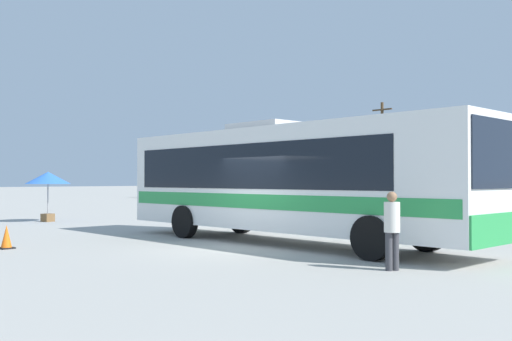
# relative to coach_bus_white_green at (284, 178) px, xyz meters

# --- Properties ---
(ground_plane) EXTENTS (300.00, 300.00, 0.00)m
(ground_plane) POSITION_rel_coach_bus_white_green_xyz_m (-0.12, 8.03, -1.92)
(ground_plane) COLOR #A3A099
(coach_bus_white_green) EXTENTS (12.55, 3.68, 3.59)m
(coach_bus_white_green) POSITION_rel_coach_bus_white_green_xyz_m (0.00, 0.00, 0.00)
(coach_bus_white_green) COLOR white
(coach_bus_white_green) RESTS_ON ground_plane
(attendant_by_bus_door) EXTENTS (0.45, 0.45, 1.61)m
(attendant_by_bus_door) POSITION_rel_coach_bus_white_green_xyz_m (4.86, -2.58, -1.01)
(attendant_by_bus_door) COLOR #38383D
(attendant_by_bus_door) RESTS_ON ground_plane
(vendor_umbrella_secondary_blue) EXTENTS (1.97, 1.97, 2.23)m
(vendor_umbrella_secondary_blue) POSITION_rel_coach_bus_white_green_xyz_m (-13.38, -0.14, -0.02)
(vendor_umbrella_secondary_blue) COLOR gray
(vendor_umbrella_secondary_blue) RESTS_ON ground_plane
(parked_car_leftmost_red) EXTENTS (4.38, 2.04, 1.53)m
(parked_car_leftmost_red) POSITION_rel_coach_bus_white_green_xyz_m (-15.29, 21.66, -1.11)
(parked_car_leftmost_red) COLOR red
(parked_car_leftmost_red) RESTS_ON ground_plane
(parked_car_second_white) EXTENTS (4.57, 2.00, 1.52)m
(parked_car_second_white) POSITION_rel_coach_bus_white_green_xyz_m (-8.99, 21.45, -1.12)
(parked_car_second_white) COLOR silver
(parked_car_second_white) RESTS_ON ground_plane
(parked_car_third_white) EXTENTS (4.39, 2.13, 1.43)m
(parked_car_third_white) POSITION_rel_coach_bus_white_green_xyz_m (-2.55, 21.48, -1.15)
(parked_car_third_white) COLOR silver
(parked_car_third_white) RESTS_ON ground_plane
(utility_pole_near) EXTENTS (1.80, 0.24, 8.31)m
(utility_pole_near) POSITION_rel_coach_bus_white_green_xyz_m (-12.69, 29.08, 2.42)
(utility_pole_near) COLOR #4C3823
(utility_pole_near) RESTS_ON ground_plane
(roadside_tree_left) EXTENTS (4.88, 4.88, 6.09)m
(roadside_tree_left) POSITION_rel_coach_bus_white_green_xyz_m (-15.52, 27.99, 2.09)
(roadside_tree_left) COLOR brown
(roadside_tree_left) RESTS_ON ground_plane
(roadside_tree_midleft) EXTENTS (4.48, 4.48, 6.99)m
(roadside_tree_midleft) POSITION_rel_coach_bus_white_green_xyz_m (-7.62, 30.75, 3.15)
(roadside_tree_midleft) COLOR brown
(roadside_tree_midleft) RESTS_ON ground_plane
(traffic_cone_on_apron) EXTENTS (0.36, 0.36, 0.64)m
(traffic_cone_on_apron) POSITION_rel_coach_bus_white_green_xyz_m (-4.75, -6.06, -1.61)
(traffic_cone_on_apron) COLOR black
(traffic_cone_on_apron) RESTS_ON ground_plane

